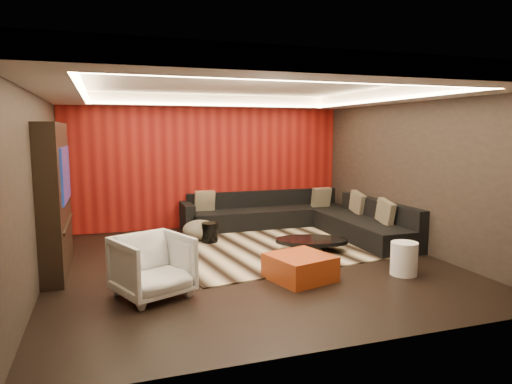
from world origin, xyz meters
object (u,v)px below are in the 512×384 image
object	(u,v)px
coffee_table	(312,245)
sectional_sofa	(302,219)
orange_ottoman	(300,267)
armchair	(152,266)
drum_stool	(210,232)
white_side_table	(404,259)

from	to	relation	value
coffee_table	sectional_sofa	xyz separation A→B (m)	(0.52, 1.56, 0.14)
orange_ottoman	armchair	xyz separation A→B (m)	(-2.04, -0.02, 0.22)
drum_stool	coffee_table	bearing A→B (deg)	-38.01
armchair	white_side_table	bearing A→B (deg)	-27.32
white_side_table	armchair	size ratio (longest dim) A/B	0.56
armchair	sectional_sofa	size ratio (longest dim) A/B	0.24
sectional_sofa	drum_stool	bearing A→B (deg)	-169.74
white_side_table	orange_ottoman	distance (m)	1.55
white_side_table	orange_ottoman	bearing A→B (deg)	169.23
coffee_table	armchair	distance (m)	3.13
coffee_table	drum_stool	size ratio (longest dim) A/B	3.47
orange_ottoman	sectional_sofa	distance (m)	3.13
orange_ottoman	sectional_sofa	xyz separation A→B (m)	(1.31, 2.85, 0.09)
armchair	coffee_table	bearing A→B (deg)	1.73
drum_stool	orange_ottoman	world-z (taller)	drum_stool
coffee_table	sectional_sofa	world-z (taller)	sectional_sofa
white_side_table	armchair	bearing A→B (deg)	175.73
coffee_table	white_side_table	size ratio (longest dim) A/B	2.59
drum_stool	white_side_table	distance (m)	3.57
drum_stool	sectional_sofa	size ratio (longest dim) A/B	0.10
coffee_table	armchair	bearing A→B (deg)	-155.23
coffee_table	sectional_sofa	distance (m)	1.65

